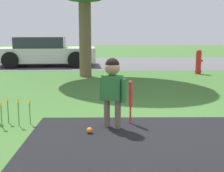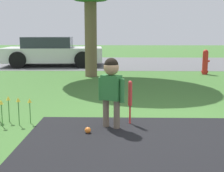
% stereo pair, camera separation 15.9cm
% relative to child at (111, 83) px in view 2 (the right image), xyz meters
% --- Properties ---
extents(ground_plane, '(60.00, 60.00, 0.00)m').
position_rel_child_xyz_m(ground_plane, '(1.14, -0.49, -0.63)').
color(ground_plane, '#3D6B2D').
extents(street_strip, '(40.00, 6.00, 0.01)m').
position_rel_child_xyz_m(street_strip, '(1.14, 9.52, -0.63)').
color(street_strip, '#59595B').
rests_on(street_strip, ground).
extents(child, '(0.36, 0.25, 0.97)m').
position_rel_child_xyz_m(child, '(0.00, 0.00, 0.00)').
color(child, '#6B5B4C').
rests_on(child, ground).
extents(baseball_bat, '(0.06, 0.06, 0.63)m').
position_rel_child_xyz_m(baseball_bat, '(0.26, 0.19, -0.22)').
color(baseball_bat, red).
rests_on(baseball_bat, ground).
extents(sports_ball, '(0.08, 0.08, 0.08)m').
position_rel_child_xyz_m(sports_ball, '(-0.30, -0.26, -0.59)').
color(sports_ball, orange).
rests_on(sports_ball, ground).
extents(fire_hydrant, '(0.24, 0.22, 0.78)m').
position_rel_child_xyz_m(fire_hydrant, '(2.82, 5.73, -0.25)').
color(fire_hydrant, red).
rests_on(fire_hydrant, ground).
extents(parked_car, '(4.00, 2.33, 1.14)m').
position_rel_child_xyz_m(parked_car, '(-2.59, 8.30, -0.08)').
color(parked_car, silver).
rests_on(parked_car, ground).
extents(flower_bed, '(0.65, 0.33, 0.42)m').
position_rel_child_xyz_m(flower_bed, '(-1.53, 0.16, -0.30)').
color(flower_bed, '#38702D').
rests_on(flower_bed, ground).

